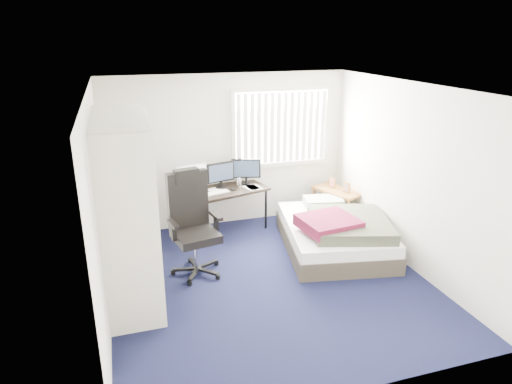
{
  "coord_description": "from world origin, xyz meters",
  "views": [
    {
      "loc": [
        -1.73,
        -5.0,
        3.1
      ],
      "look_at": [
        -0.05,
        0.4,
        1.11
      ],
      "focal_mm": 32.0,
      "sensor_mm": 36.0,
      "label": 1
    }
  ],
  "objects": [
    {
      "name": "pine_box",
      "position": [
        -1.65,
        0.36,
        0.15
      ],
      "size": [
        0.45,
        0.37,
        0.3
      ],
      "primitive_type": "cube",
      "rotation": [
        0.0,
        0.0,
        -0.16
      ],
      "color": "tan",
      "rests_on": "ground"
    },
    {
      "name": "desk",
      "position": [
        -0.22,
        1.76,
        0.75
      ],
      "size": [
        1.57,
        1.03,
        1.17
      ],
      "color": "black",
      "rests_on": "ground"
    },
    {
      "name": "nightstand",
      "position": [
        1.75,
        1.55,
        0.51
      ],
      "size": [
        0.7,
        0.94,
        0.76
      ],
      "color": "brown",
      "rests_on": "ground"
    },
    {
      "name": "ground",
      "position": [
        0.0,
        0.0,
        0.0
      ],
      "size": [
        4.2,
        4.2,
        0.0
      ],
      "primitive_type": "plane",
      "color": "black",
      "rests_on": "ground"
    },
    {
      "name": "bed",
      "position": [
        1.25,
        0.59,
        0.27
      ],
      "size": [
        1.77,
        2.16,
        0.64
      ],
      "color": "#3A3329",
      "rests_on": "ground"
    },
    {
      "name": "window_assembly",
      "position": [
        0.9,
        2.04,
        1.6
      ],
      "size": [
        1.72,
        0.09,
        1.32
      ],
      "color": "white",
      "rests_on": "ground"
    },
    {
      "name": "footstool",
      "position": [
        -0.66,
        1.41,
        0.2
      ],
      "size": [
        0.39,
        0.36,
        0.26
      ],
      "color": "white",
      "rests_on": "ground"
    },
    {
      "name": "office_chair",
      "position": [
        -0.88,
        0.57,
        0.54
      ],
      "size": [
        0.77,
        0.77,
        1.41
      ],
      "color": "black",
      "rests_on": "ground"
    },
    {
      "name": "closet",
      "position": [
        -1.67,
        0.27,
        1.35
      ],
      "size": [
        0.64,
        1.84,
        2.22
      ],
      "color": "beige",
      "rests_on": "ground"
    },
    {
      "name": "room_shell",
      "position": [
        0.0,
        0.0,
        1.51
      ],
      "size": [
        4.2,
        4.2,
        4.2
      ],
      "color": "silver",
      "rests_on": "ground"
    }
  ]
}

